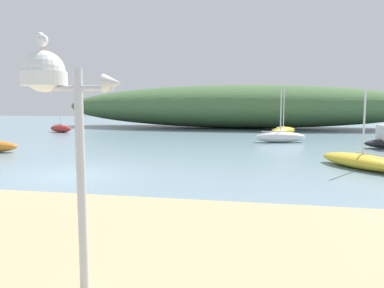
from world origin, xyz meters
The scene contains 8 objects.
ground_plane centered at (0.00, 0.00, 0.00)m, with size 120.00×120.00×0.00m, color #7A99A8.
distant_hill centered at (4.19, 29.33, 2.40)m, with size 40.82×10.90×4.81m, color #476B3D.
mast_structure centered at (4.53, -8.59, 2.94)m, with size 1.38×0.59×3.26m.
seagull_on_radar centered at (4.39, -8.57, 3.60)m, with size 0.32×0.29×0.25m.
sailboat_centre_water centered at (8.30, 13.88, 0.39)m, with size 3.77×1.85×3.71m.
sailboat_outer_mooring centered at (8.79, 20.47, 0.36)m, with size 3.02×4.62×4.09m.
sailboat_far_right centered at (11.36, 3.71, 0.31)m, with size 3.70×4.40×3.99m.
sailboat_near_shore centered at (-11.98, 19.29, 0.37)m, with size 2.84×1.77×3.70m.
Camera 1 is at (7.30, -13.09, 2.77)m, focal length 34.83 mm.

